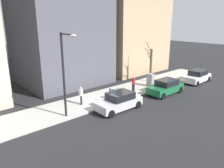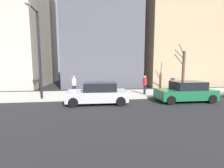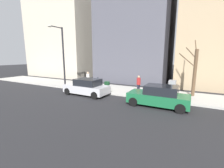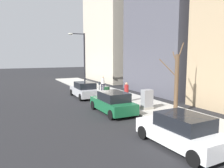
{
  "view_description": "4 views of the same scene",
  "coord_description": "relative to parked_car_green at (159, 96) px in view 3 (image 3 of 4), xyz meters",
  "views": [
    {
      "loc": [
        -13.81,
        12.15,
        7.52
      ],
      "look_at": [
        0.76,
        -0.78,
        1.75
      ],
      "focal_mm": 35.0,
      "sensor_mm": 36.0,
      "label": 1
    },
    {
      "loc": [
        -11.49,
        0.34,
        2.66
      ],
      "look_at": [
        1.7,
        -1.36,
        1.06
      ],
      "focal_mm": 24.0,
      "sensor_mm": 36.0,
      "label": 2
    },
    {
      "loc": [
        -11.93,
        -8.46,
        3.53
      ],
      "look_at": [
        0.23,
        -2.02,
        1.0
      ],
      "focal_mm": 24.0,
      "sensor_mm": 36.0,
      "label": 3
    },
    {
      "loc": [
        -8.02,
        -20.1,
        3.99
      ],
      "look_at": [
        1.57,
        -0.87,
        1.27
      ],
      "focal_mm": 35.0,
      "sensor_mm": 36.0,
      "label": 4
    }
  ],
  "objects": [
    {
      "name": "pedestrian_near_meter",
      "position": [
        2.46,
        2.31,
        0.35
      ],
      "size": [
        0.4,
        0.36,
        1.66
      ],
      "rotation": [
        0.0,
        0.0,
        6.11
      ],
      "color": "#1E1E2D",
      "rests_on": "sidewalk"
    },
    {
      "name": "ground_plane",
      "position": [
        1.21,
        6.57,
        -0.74
      ],
      "size": [
        120.0,
        120.0,
        0.0
      ],
      "primitive_type": "plane",
      "color": "#232326"
    },
    {
      "name": "parked_car_silver",
      "position": [
        0.19,
        6.56,
        0.0
      ],
      "size": [
        2.0,
        4.24,
        1.52
      ],
      "rotation": [
        0.0,
        0.0,
        -0.02
      ],
      "color": "#B7B7BC",
      "rests_on": "ground"
    },
    {
      "name": "utility_box",
      "position": [
        2.51,
        -0.59,
        0.11
      ],
      "size": [
        0.83,
        0.61,
        1.43
      ],
      "color": "#A8A399",
      "rests_on": "sidewalk"
    },
    {
      "name": "office_block_center",
      "position": [
        11.47,
        5.68,
        9.43
      ],
      "size": [
        9.53,
        9.53,
        20.34
      ],
      "primitive_type": "cube",
      "color": "#4C4C56",
      "rests_on": "ground"
    },
    {
      "name": "bare_tree",
      "position": [
        3.81,
        -2.15,
        1.55
      ],
      "size": [
        1.24,
        1.47,
        4.81
      ],
      "color": "brown",
      "rests_on": "sidewalk"
    },
    {
      "name": "parking_meter",
      "position": [
        1.66,
        6.31,
        0.24
      ],
      "size": [
        0.14,
        0.1,
        1.35
      ],
      "color": "slate",
      "rests_on": "sidewalk"
    },
    {
      "name": "pedestrian_midblock",
      "position": [
        3.05,
        8.54,
        0.35
      ],
      "size": [
        0.36,
        0.36,
        1.66
      ],
      "rotation": [
        0.0,
        0.0,
        2.5
      ],
      "color": "#1E1E2D",
      "rests_on": "sidewalk"
    },
    {
      "name": "trash_bin",
      "position": [
        2.11,
        5.49,
        -0.14
      ],
      "size": [
        0.56,
        0.56,
        0.9
      ],
      "primitive_type": "cylinder",
      "color": "#14381E",
      "rests_on": "sidewalk"
    },
    {
      "name": "parked_car_green",
      "position": [
        0.0,
        0.0,
        0.0
      ],
      "size": [
        1.95,
        4.21,
        1.52
      ],
      "rotation": [
        0.0,
        0.0,
        -0.01
      ],
      "color": "#196038",
      "rests_on": "ground"
    },
    {
      "name": "sidewalk",
      "position": [
        3.21,
        6.57,
        -0.66
      ],
      "size": [
        4.0,
        36.0,
        0.15
      ],
      "primitive_type": "cube",
      "color": "#B2AFA8",
      "rests_on": "ground"
    },
    {
      "name": "office_tower_right",
      "position": [
        12.76,
        19.34,
        6.7
      ],
      "size": [
        12.11,
        12.11,
        14.86
      ],
      "primitive_type": "cube",
      "color": "#BCB29E",
      "rests_on": "ground"
    },
    {
      "name": "streetlamp",
      "position": [
        1.49,
        10.86,
        3.28
      ],
      "size": [
        1.97,
        0.32,
        6.5
      ],
      "color": "black",
      "rests_on": "sidewalk"
    }
  ]
}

